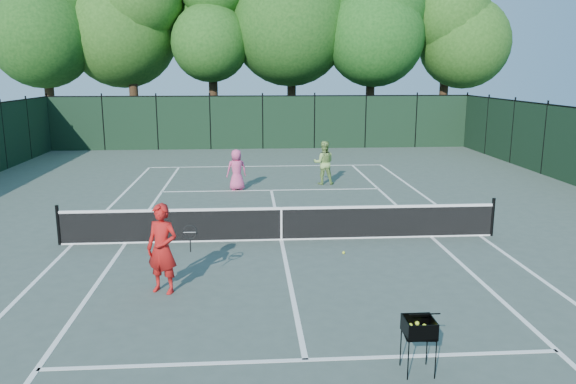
{
  "coord_description": "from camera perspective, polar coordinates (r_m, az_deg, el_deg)",
  "views": [
    {
      "loc": [
        -0.85,
        -14.42,
        4.46
      ],
      "look_at": [
        0.25,
        1.0,
        1.1
      ],
      "focal_mm": 35.0,
      "sensor_mm": 36.0,
      "label": 1
    }
  ],
  "objects": [
    {
      "name": "center_service_line",
      "position": [
        15.11,
        -0.68,
        -4.89
      ],
      "size": [
        0.1,
        12.8,
        0.01
      ],
      "primitive_type": "cube",
      "color": "white",
      "rests_on": "ground"
    },
    {
      "name": "service_line_far",
      "position": [
        21.31,
        -1.71,
        0.19
      ],
      "size": [
        8.23,
        0.1,
        0.01
      ],
      "primitive_type": "cube",
      "color": "white",
      "rests_on": "ground"
    },
    {
      "name": "tree_4",
      "position": [
        37.04,
        8.59,
        17.84
      ],
      "size": [
        6.2,
        6.2,
        12.97
      ],
      "color": "black",
      "rests_on": "ground"
    },
    {
      "name": "tree_2",
      "position": [
        36.43,
        -7.8,
        17.31
      ],
      "size": [
        6.0,
        6.0,
        12.4
      ],
      "color": "black",
      "rests_on": "ground"
    },
    {
      "name": "loose_ball_midcourt",
      "position": [
        14.06,
        5.67,
        -6.15
      ],
      "size": [
        0.07,
        0.07,
        0.07
      ],
      "primitive_type": "sphere",
      "color": "#DEF532",
      "rests_on": "ground"
    },
    {
      "name": "sideline_singles_left",
      "position": [
        15.44,
        -16.17,
        -5.02
      ],
      "size": [
        0.1,
        23.77,
        0.01
      ],
      "primitive_type": "cube",
      "color": "white",
      "rests_on": "ground"
    },
    {
      "name": "service_line_near",
      "position": [
        9.21,
        1.79,
        -16.68
      ],
      "size": [
        8.23,
        0.1,
        0.01
      ],
      "primitive_type": "cube",
      "color": "white",
      "rests_on": "ground"
    },
    {
      "name": "ball_hopper",
      "position": [
        8.79,
        13.18,
        -13.28
      ],
      "size": [
        0.49,
        0.49,
        0.86
      ],
      "rotation": [
        0.0,
        0.0,
        -0.09
      ],
      "color": "black",
      "rests_on": "ground"
    },
    {
      "name": "sideline_doubles_left",
      "position": [
        15.79,
        -21.06,
        -4.98
      ],
      "size": [
        0.1,
        23.77,
        0.01
      ],
      "primitive_type": "cube",
      "color": "white",
      "rests_on": "ground"
    },
    {
      "name": "player_green",
      "position": [
        22.36,
        3.65,
        2.99
      ],
      "size": [
        0.87,
        0.7,
        1.73
      ],
      "rotation": [
        0.0,
        0.0,
        3.09
      ],
      "color": "#8BB55A",
      "rests_on": "ground"
    },
    {
      "name": "tennis_net",
      "position": [
        14.98,
        -0.69,
        -3.16
      ],
      "size": [
        11.69,
        0.09,
        1.06
      ],
      "color": "black",
      "rests_on": "ground"
    },
    {
      "name": "baseline_far",
      "position": [
        26.69,
        -2.2,
        2.65
      ],
      "size": [
        10.97,
        0.1,
        0.01
      ],
      "primitive_type": "cube",
      "color": "white",
      "rests_on": "ground"
    },
    {
      "name": "tree_0",
      "position": [
        38.1,
        -23.73,
        16.85
      ],
      "size": [
        6.4,
        6.4,
        13.14
      ],
      "color": "black",
      "rests_on": "ground"
    },
    {
      "name": "sideline_singles_right",
      "position": [
        15.89,
        14.35,
        -4.43
      ],
      "size": [
        0.1,
        23.77,
        0.01
      ],
      "primitive_type": "cube",
      "color": "white",
      "rests_on": "ground"
    },
    {
      "name": "fence_far",
      "position": [
        32.56,
        -2.59,
        7.04
      ],
      "size": [
        24.0,
        0.05,
        3.0
      ],
      "primitive_type": "cube",
      "color": "black",
      "rests_on": "ground"
    },
    {
      "name": "coach",
      "position": [
        11.69,
        -12.65,
        -5.63
      ],
      "size": [
        1.1,
        0.68,
        1.86
      ],
      "rotation": [
        0.0,
        0.0,
        -0.41
      ],
      "color": "red",
      "rests_on": "ground"
    },
    {
      "name": "player_pink",
      "position": [
        21.29,
        -5.24,
        2.26
      ],
      "size": [
        0.86,
        0.67,
        1.56
      ],
      "rotation": [
        0.0,
        0.0,
        3.39
      ],
      "color": "#D94C82",
      "rests_on": "ground"
    },
    {
      "name": "tree_5",
      "position": [
        38.85,
        15.94,
        16.62
      ],
      "size": [
        5.8,
        5.8,
        12.23
      ],
      "color": "black",
      "rests_on": "ground"
    },
    {
      "name": "ground",
      "position": [
        15.11,
        -0.68,
        -4.9
      ],
      "size": [
        90.0,
        90.0,
        0.0
      ],
      "primitive_type": "plane",
      "color": "#425047",
      "rests_on": "ground"
    },
    {
      "name": "sideline_doubles_right",
      "position": [
        16.36,
        18.92,
        -4.22
      ],
      "size": [
        0.1,
        23.77,
        0.01
      ],
      "primitive_type": "cube",
      "color": "white",
      "rests_on": "ground"
    }
  ]
}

